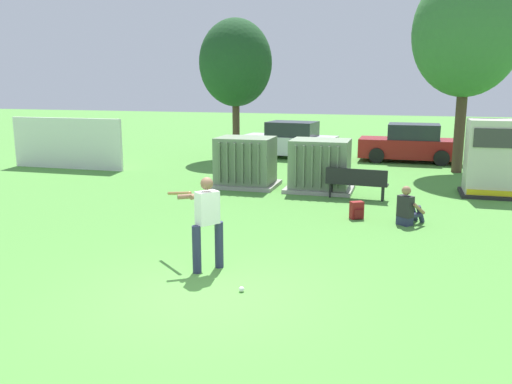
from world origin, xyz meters
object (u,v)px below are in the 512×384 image
seated_spectator (408,209)px  transformer_west (246,163)px  park_bench (356,181)px  parked_car_left_of_center (410,144)px  backpack (357,210)px  generator_enclosure (491,158)px  sports_ball (242,289)px  transformer_mid_west (320,166)px  batter (206,218)px  parked_car_leftmost (290,141)px

seated_spectator → transformer_west: bearing=145.6°
park_bench → parked_car_left_of_center: (1.55, 8.16, 0.22)m
backpack → parked_car_left_of_center: bearing=82.8°
generator_enclosure → parked_car_left_of_center: bearing=109.0°
parked_car_left_of_center → sports_ball: bearing=-99.8°
park_bench → seated_spectator: seated_spectator is taller
park_bench → sports_ball: size_ratio=20.30×
transformer_west → seated_spectator: size_ratio=2.18×
transformer_mid_west → batter: (-0.89, -7.74, 0.19)m
transformer_west → generator_enclosure: generator_enclosure is taller
transformer_west → seated_spectator: bearing=-34.4°
batter → sports_ball: bearing=-42.7°
parked_car_leftmost → parked_car_left_of_center: same height
park_bench → parked_car_left_of_center: parked_car_left_of_center is taller
transformer_west → transformer_mid_west: bearing=-1.2°
park_bench → batter: 7.12m
transformer_mid_west → backpack: (1.46, -3.27, -0.57)m
parked_car_left_of_center → park_bench: bearing=-100.7°
seated_spectator → parked_car_leftmost: (-5.17, 10.52, 0.38)m
seated_spectator → transformer_mid_west: bearing=127.7°
transformer_mid_west → transformer_west: bearing=178.8°
batter → seated_spectator: (3.58, 4.26, -0.60)m
parked_car_left_of_center → generator_enclosure: bearing=-71.0°
park_bench → generator_enclosure: bearing=22.4°
generator_enclosure → park_bench: size_ratio=1.26×
backpack → transformer_west: bearing=139.8°
park_bench → seated_spectator: bearing=-59.9°
park_bench → seated_spectator: size_ratio=1.90×
transformer_mid_west → parked_car_left_of_center: size_ratio=0.50×
sports_ball → seated_spectator: size_ratio=0.09×
generator_enclosure → batter: size_ratio=1.32×
transformer_mid_west → park_bench: size_ratio=1.15×
generator_enclosure → parked_car_left_of_center: 6.98m
parked_car_leftmost → batter: bearing=-83.9°
transformer_west → park_bench: 3.84m
park_bench → backpack: (0.23, -2.31, -0.32)m
park_bench → parked_car_left_of_center: 8.31m
batter → parked_car_left_of_center: batter is taller
park_bench → parked_car_leftmost: size_ratio=0.42×
sports_ball → parked_car_left_of_center: (2.73, 15.81, 0.71)m
batter → transformer_mid_west: bearing=83.5°
batter → parked_car_leftmost: 14.87m
backpack → parked_car_leftmost: size_ratio=0.10×
batter → backpack: size_ratio=3.95×
transformer_west → generator_enclosure: 7.54m
backpack → seated_spectator: bearing=-9.8°
transformer_west → park_bench: (3.70, -1.01, -0.25)m
transformer_mid_west → seated_spectator: (2.69, -3.48, -0.41)m
generator_enclosure → backpack: generator_enclosure is taller
transformer_mid_west → parked_car_left_of_center: (2.78, 7.20, -0.04)m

